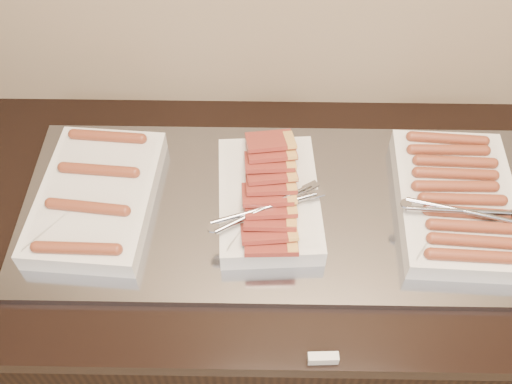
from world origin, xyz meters
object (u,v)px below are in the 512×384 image
counter (269,300)px  dish_center (269,198)px  dish_left (97,196)px  warming_tray (282,208)px  dish_right (457,200)px

counter → dish_center: (-0.01, -0.00, 0.50)m
counter → dish_left: (-0.40, 0.00, 0.50)m
dish_left → dish_center: bearing=3.2°
dish_left → dish_center: dish_center is taller
warming_tray → dish_right: 0.40m
warming_tray → dish_right: (0.39, -0.00, 0.04)m
counter → dish_center: 0.50m
counter → dish_left: size_ratio=5.23×
counter → dish_right: bearing=-0.5°
dish_left → dish_right: bearing=3.6°
dish_right → counter: bearing=-178.0°
counter → dish_center: dish_center is taller
counter → warming_tray: 0.46m
dish_center → dish_left: bearing=175.8°
warming_tray → dish_left: dish_left is taller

